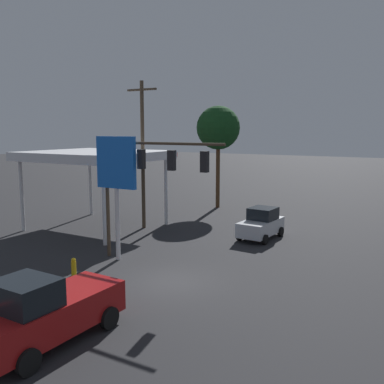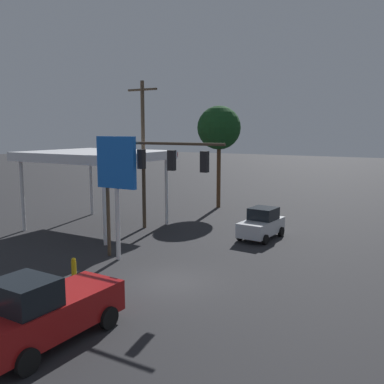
# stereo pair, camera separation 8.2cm
# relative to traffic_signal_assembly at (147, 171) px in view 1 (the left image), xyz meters

# --- Properties ---
(ground_plane) EXTENTS (200.00, 200.00, 0.00)m
(ground_plane) POSITION_rel_traffic_signal_assembly_xyz_m (-2.52, 1.79, -4.89)
(ground_plane) COLOR #262628
(traffic_signal_assembly) EXTENTS (7.21, 0.43, 6.58)m
(traffic_signal_assembly) POSITION_rel_traffic_signal_assembly_xyz_m (0.00, 0.00, 0.00)
(traffic_signal_assembly) COLOR #473828
(traffic_signal_assembly) RESTS_ON ground
(utility_pole) EXTENTS (2.40, 0.26, 10.28)m
(utility_pole) POSITION_rel_traffic_signal_assembly_xyz_m (5.12, -6.48, 0.54)
(utility_pole) COLOR #473828
(utility_pole) RESTS_ON ground
(gas_station_canopy) EXTENTS (8.64, 7.94, 5.47)m
(gas_station_canopy) POSITION_rel_traffic_signal_assembly_xyz_m (8.09, -4.90, 0.21)
(gas_station_canopy) COLOR silver
(gas_station_canopy) RESTS_ON ground
(price_sign) EXTENTS (2.46, 0.27, 6.62)m
(price_sign) POSITION_rel_traffic_signal_assembly_xyz_m (1.76, 0.34, 0.00)
(price_sign) COLOR silver
(price_sign) RESTS_ON ground
(pickup_parked) EXTENTS (2.34, 5.24, 2.40)m
(pickup_parked) POSITION_rel_traffic_signal_assembly_xyz_m (-2.20, 8.67, -3.78)
(pickup_parked) COLOR maroon
(pickup_parked) RESTS_ON ground
(hatchback_crossing) EXTENTS (2.16, 3.91, 1.97)m
(hatchback_crossing) POSITION_rel_traffic_signal_assembly_xyz_m (-3.21, -7.92, -3.95)
(hatchback_crossing) COLOR silver
(hatchback_crossing) RESTS_ON ground
(street_tree) EXTENTS (3.85, 3.85, 9.07)m
(street_tree) POSITION_rel_traffic_signal_assembly_xyz_m (4.26, -16.48, 2.20)
(street_tree) COLOR #4C331E
(street_tree) RESTS_ON ground
(fire_hydrant) EXTENTS (0.24, 0.24, 0.88)m
(fire_hydrant) POSITION_rel_traffic_signal_assembly_xyz_m (1.95, 3.42, -4.45)
(fire_hydrant) COLOR gold
(fire_hydrant) RESTS_ON ground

